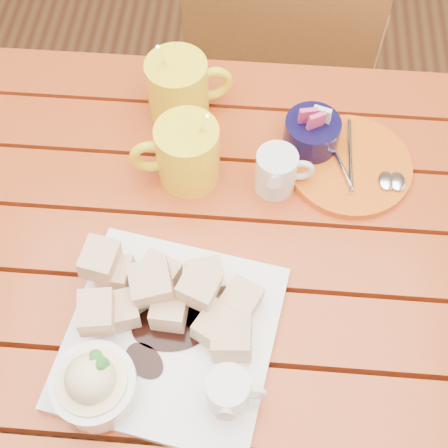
# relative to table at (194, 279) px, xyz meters

# --- Properties ---
(ground) EXTENTS (5.00, 5.00, 0.00)m
(ground) POSITION_rel_table_xyz_m (0.00, -0.00, -0.64)
(ground) COLOR #4F2716
(ground) RESTS_ON ground
(table) EXTENTS (1.20, 0.79, 0.75)m
(table) POSITION_rel_table_xyz_m (0.00, 0.00, 0.00)
(table) COLOR #AD4116
(table) RESTS_ON ground
(dessert_plate) EXTENTS (0.32, 0.32, 0.11)m
(dessert_plate) POSITION_rel_table_xyz_m (-0.03, -0.16, 0.14)
(dessert_plate) COLOR white
(dessert_plate) RESTS_ON table
(coffee_mug_left) EXTENTS (0.14, 0.10, 0.17)m
(coffee_mug_left) POSITION_rel_table_xyz_m (-0.02, 0.14, 0.16)
(coffee_mug_left) COLOR yellow
(coffee_mug_left) RESTS_ON table
(coffee_mug_right) EXTENTS (0.14, 0.10, 0.17)m
(coffee_mug_right) POSITION_rel_table_xyz_m (-0.04, 0.27, 0.17)
(coffee_mug_right) COLOR yellow
(coffee_mug_right) RESTS_ON table
(cream_pitcher) EXTENTS (0.09, 0.08, 0.08)m
(cream_pitcher) POSITION_rel_table_xyz_m (0.12, 0.12, 0.15)
(cream_pitcher) COLOR white
(cream_pitcher) RESTS_ON table
(sugar_caddy) EXTENTS (0.09, 0.09, 0.10)m
(sugar_caddy) POSITION_rel_table_xyz_m (0.18, 0.21, 0.14)
(sugar_caddy) COLOR black
(sugar_caddy) RESTS_ON table
(orange_saucer) EXTENTS (0.20, 0.20, 0.02)m
(orange_saucer) POSITION_rel_table_xyz_m (0.24, 0.17, 0.12)
(orange_saucer) COLOR #DB5E13
(orange_saucer) RESTS_ON table
(chair_far) EXTENTS (0.51, 0.51, 0.89)m
(chair_far) POSITION_rel_table_xyz_m (0.15, 0.67, -0.15)
(chair_far) COLOR brown
(chair_far) RESTS_ON ground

